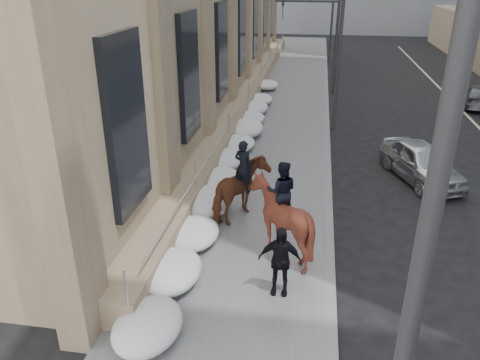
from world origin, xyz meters
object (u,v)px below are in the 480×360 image
mounted_horse_right (280,216)px  pedestrian (280,261)px  mounted_horse_left (240,189)px  car_grey (479,96)px  car_silver (421,162)px

mounted_horse_right → pedestrian: 1.78m
mounted_horse_left → car_grey: size_ratio=0.60×
mounted_horse_left → pedestrian: 3.97m
car_silver → pedestrian: bearing=-140.4°
mounted_horse_left → pedestrian: size_ratio=1.43×
pedestrian → car_silver: pedestrian is taller
mounted_horse_right → car_grey: 21.14m
car_grey → mounted_horse_right: bearing=73.0°
pedestrian → car_silver: (4.83, 8.12, -0.30)m
mounted_horse_right → car_grey: bearing=-124.5°
mounted_horse_left → mounted_horse_right: mounted_horse_right is taller
mounted_horse_left → pedestrian: mounted_horse_left is taller
mounted_horse_left → car_grey: (11.91, 16.46, -0.52)m
mounted_horse_left → car_grey: 20.33m
pedestrian → car_grey: pedestrian is taller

